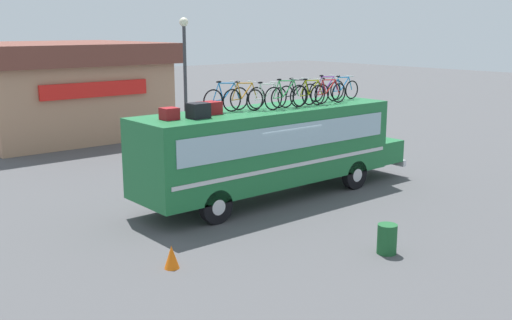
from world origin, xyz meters
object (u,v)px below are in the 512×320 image
object	(u,v)px
rooftop_bicycle_6	(311,94)
rooftop_bicycle_9	(343,90)
rooftop_bicycle_2	(244,98)
rooftop_bicycle_7	(328,93)
rooftop_bicycle_1	(226,99)
traffic_cone	(172,257)
bus	(272,146)
luggage_bag_1	(169,114)
street_lamp	(185,72)
rooftop_bicycle_3	(267,98)
trash_bin	(387,239)
rooftop_bicycle_5	(298,94)
luggage_bag_3	(209,108)
rooftop_bicycle_4	(286,96)
rooftop_bicycle_8	(327,90)
luggage_bag_2	(198,111)

from	to	relation	value
rooftop_bicycle_6	rooftop_bicycle_9	bearing A→B (deg)	10.14
rooftop_bicycle_6	rooftop_bicycle_9	world-z (taller)	rooftop_bicycle_6
rooftop_bicycle_2	rooftop_bicycle_7	distance (m)	3.26
rooftop_bicycle_7	rooftop_bicycle_6	bearing A→B (deg)	172.91
rooftop_bicycle_1	traffic_cone	bearing A→B (deg)	-141.22
rooftop_bicycle_6	bus	bearing A→B (deg)	167.39
luggage_bag_1	rooftop_bicycle_1	size ratio (longest dim) A/B	0.26
rooftop_bicycle_6	traffic_cone	size ratio (longest dim) A/B	3.05
bus	street_lamp	world-z (taller)	street_lamp
rooftop_bicycle_3	trash_bin	world-z (taller)	rooftop_bicycle_3
rooftop_bicycle_6	traffic_cone	world-z (taller)	rooftop_bicycle_6
rooftop_bicycle_2	rooftop_bicycle_3	xyz separation A→B (m)	(0.67, -0.30, -0.01)
luggage_bag_1	rooftop_bicycle_2	bearing A→B (deg)	3.12
trash_bin	rooftop_bicycle_1	bearing A→B (deg)	94.54
rooftop_bicycle_9	rooftop_bicycle_5	bearing A→B (deg)	-173.74
rooftop_bicycle_5	trash_bin	xyz separation A→B (m)	(-2.08, -5.46, -3.01)
trash_bin	traffic_cone	size ratio (longest dim) A/B	1.36
luggage_bag_1	traffic_cone	world-z (taller)	luggage_bag_1
trash_bin	street_lamp	xyz separation A→B (m)	(2.24, 12.43, 3.36)
trash_bin	luggage_bag_1	bearing A→B (deg)	115.40
rooftop_bicycle_6	luggage_bag_3	bearing A→B (deg)	173.14
luggage_bag_1	rooftop_bicycle_9	world-z (taller)	rooftop_bicycle_9
rooftop_bicycle_1	luggage_bag_1	bearing A→B (deg)	-172.61
rooftop_bicycle_6	luggage_bag_1	bearing A→B (deg)	176.61
rooftop_bicycle_7	traffic_cone	distance (m)	8.98
luggage_bag_3	luggage_bag_1	bearing A→B (deg)	-174.38
bus	rooftop_bicycle_3	xyz separation A→B (m)	(-0.38, -0.15, 1.63)
rooftop_bicycle_4	rooftop_bicycle_3	bearing A→B (deg)	155.69
bus	rooftop_bicycle_9	size ratio (longest dim) A/B	6.49
rooftop_bicycle_5	rooftop_bicycle_9	world-z (taller)	rooftop_bicycle_5
rooftop_bicycle_1	rooftop_bicycle_3	distance (m)	1.36
bus	rooftop_bicycle_1	bearing A→B (deg)	170.26
bus	trash_bin	xyz separation A→B (m)	(-1.18, -5.71, -1.36)
luggage_bag_3	rooftop_bicycle_6	size ratio (longest dim) A/B	0.39
luggage_bag_3	traffic_cone	size ratio (longest dim) A/B	1.18
rooftop_bicycle_1	street_lamp	bearing A→B (deg)	67.12
rooftop_bicycle_3	rooftop_bicycle_6	world-z (taller)	rooftop_bicycle_6
luggage_bag_1	rooftop_bicycle_7	bearing A→B (deg)	-3.84
rooftop_bicycle_2	rooftop_bicycle_6	world-z (taller)	rooftop_bicycle_2
rooftop_bicycle_8	traffic_cone	xyz separation A→B (m)	(-8.57, -3.28, -3.10)
bus	rooftop_bicycle_6	world-z (taller)	rooftop_bicycle_6
rooftop_bicycle_3	rooftop_bicycle_4	size ratio (longest dim) A/B	0.92
rooftop_bicycle_7	bus	bearing A→B (deg)	169.24
bus	trash_bin	size ratio (longest dim) A/B	13.92
rooftop_bicycle_5	rooftop_bicycle_9	size ratio (longest dim) A/B	1.11
street_lamp	rooftop_bicycle_7	bearing A→B (deg)	-81.16
luggage_bag_1	rooftop_bicycle_4	world-z (taller)	rooftop_bicycle_4
rooftop_bicycle_1	rooftop_bicycle_7	world-z (taller)	rooftop_bicycle_1
luggage_bag_2	rooftop_bicycle_3	distance (m)	2.74
trash_bin	rooftop_bicycle_2	bearing A→B (deg)	88.69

